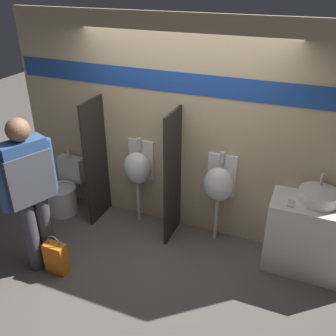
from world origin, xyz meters
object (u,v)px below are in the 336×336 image
Objects in this scene: sink_basin at (319,196)px; shopping_bag at (56,258)px; urinal_far at (219,184)px; toilet at (64,192)px; cell_phone at (291,203)px; person_in_vest at (29,186)px; urinal_near_counter at (138,168)px.

sink_basin is 2.98m from shopping_bag.
toilet is at bearing -175.01° from urinal_far.
cell_phone is at bearing -149.36° from sink_basin.
person_in_vest is (-1.74, -1.24, 0.25)m from urinal_far.
urinal_far is at bearing -32.07° from person_in_vest.
urinal_near_counter is 1.48m from shopping_bag.
person_in_vest is at bearing 169.51° from shopping_bag.
cell_phone is 0.89m from urinal_far.
cell_phone is at bearing -15.11° from urinal_far.
toilet is at bearing -170.10° from urinal_near_counter.
toilet is (-2.18, -0.19, -0.52)m from urinal_far.
person_in_vest is (-2.59, -1.01, 0.17)m from cell_phone.
urinal_far reaches higher than cell_phone.
urinal_near_counter is at bearing 173.25° from cell_phone.
urinal_near_counter and urinal_far have the same top height.
cell_phone is at bearing -46.27° from person_in_vest.
urinal_far reaches higher than toilet.
cell_phone is 0.12× the size of urinal_far.
sink_basin is 0.31m from cell_phone.
shopping_bag is (0.23, -0.04, -0.87)m from person_in_vest.
urinal_near_counter is at bearing 178.03° from sink_basin.
urinal_far is 2.07m from shopping_bag.
sink_basin is at bearing -45.36° from person_in_vest.
toilet is (-3.04, 0.04, -0.60)m from cell_phone.
urinal_far is 2.25m from toilet.
sink_basin is 0.23× the size of person_in_vest.
sink_basin is 0.48× the size of toilet.
urinal_near_counter is at bearing 180.00° from urinal_far.
toilet is 0.48× the size of person_in_vest.
cell_phone is (-0.26, -0.15, -0.06)m from sink_basin.
toilet is 1.38m from person_in_vest.
urinal_near_counter is (-2.21, 0.08, -0.14)m from sink_basin.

